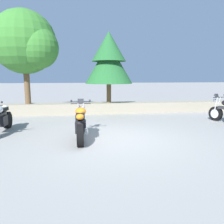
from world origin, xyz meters
TOP-DOWN VIEW (x-y plane):
  - ground_plane at (0.00, 0.00)m, footprint 120.00×120.00m
  - stone_wall at (0.00, 4.80)m, footprint 36.00×0.80m
  - motorcycle_white_near_left at (-3.81, 1.23)m, footprint 0.67×2.06m
  - motorcycle_orange_centre at (-1.08, 0.18)m, footprint 0.67×2.06m
  - leafy_tree_far_left at (-3.59, 4.76)m, footprint 3.19×3.03m
  - pine_tree_mid_left at (0.38, 4.89)m, footprint 2.46×2.46m

SIDE VIEW (x-z plane):
  - ground_plane at x=0.00m, z-range 0.00..0.00m
  - stone_wall at x=0.00m, z-range 0.00..0.55m
  - motorcycle_white_near_left at x=-3.81m, z-range -0.10..1.07m
  - motorcycle_orange_centre at x=-1.08m, z-range -0.10..1.07m
  - pine_tree_mid_left at x=0.38m, z-range 1.00..4.63m
  - leafy_tree_far_left at x=-3.59m, z-range 1.22..5.73m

